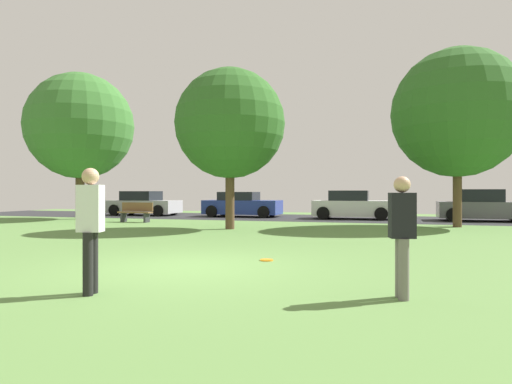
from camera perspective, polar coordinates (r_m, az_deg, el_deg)
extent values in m
plane|color=#5B8442|center=(8.70, -8.65, -9.31)|extent=(44.00, 44.00, 0.00)
cube|color=#28282B|center=(24.07, 8.01, -3.28)|extent=(44.00, 6.40, 0.01)
cylinder|color=brown|center=(24.70, -21.34, 0.43)|extent=(0.44, 0.44, 3.13)
sphere|color=#38702D|center=(24.92, -21.34, 7.77)|extent=(5.38, 5.38, 5.38)
cylinder|color=brown|center=(16.96, -3.31, -0.02)|extent=(0.34, 0.34, 2.77)
sphere|color=#2D6023|center=(17.15, -3.31, 8.64)|extent=(4.13, 4.13, 4.13)
cylinder|color=brown|center=(19.55, 24.08, 0.08)|extent=(0.34, 0.34, 2.83)
sphere|color=#2D6023|center=(19.80, 24.09, 9.12)|extent=(5.10, 5.10, 5.10)
cylinder|color=slate|center=(6.26, 18.15, -9.28)|extent=(0.14, 0.14, 0.80)
cylinder|color=slate|center=(6.42, 17.78, -9.06)|extent=(0.14, 0.14, 0.80)
cube|color=black|center=(6.27, 17.96, -2.83)|extent=(0.36, 0.29, 0.60)
sphere|color=tan|center=(6.26, 17.97, 0.91)|extent=(0.22, 0.22, 0.22)
cylinder|color=black|center=(6.76, -19.90, -8.33)|extent=(0.14, 0.14, 0.86)
cylinder|color=black|center=(6.62, -20.45, -8.52)|extent=(0.14, 0.14, 0.86)
cube|color=silver|center=(6.62, -20.18, -1.95)|extent=(0.36, 0.29, 0.65)
sphere|color=tan|center=(6.62, -20.18, 1.86)|extent=(0.23, 0.23, 0.23)
cylinder|color=orange|center=(9.33, 1.35, -8.58)|extent=(0.27, 0.27, 0.03)
cube|color=#B7B7BC|center=(27.56, -13.91, -1.78)|extent=(4.10, 1.86, 0.73)
cube|color=black|center=(27.65, -14.28, -0.46)|extent=(1.97, 1.63, 0.54)
cylinder|color=black|center=(27.68, -10.37, -2.18)|extent=(0.64, 0.22, 0.64)
cylinder|color=black|center=(26.04, -12.25, -2.32)|extent=(0.64, 0.22, 0.64)
cylinder|color=black|center=(29.10, -15.41, -2.07)|extent=(0.64, 0.22, 0.64)
cylinder|color=black|center=(27.55, -17.47, -2.19)|extent=(0.64, 0.22, 0.64)
cube|color=#233893|center=(25.16, -1.72, -1.92)|extent=(4.23, 1.78, 0.77)
cube|color=black|center=(25.22, -2.18, -0.51)|extent=(2.03, 1.57, 0.46)
cylinder|color=black|center=(25.60, 2.06, -2.36)|extent=(0.64, 0.22, 0.64)
cylinder|color=black|center=(23.88, 0.97, -2.54)|extent=(0.64, 0.22, 0.64)
cylinder|color=black|center=(26.51, -4.14, -2.28)|extent=(0.64, 0.22, 0.64)
cylinder|color=black|center=(24.86, -5.62, -2.44)|extent=(0.64, 0.22, 0.64)
cube|color=white|center=(23.63, 12.16, -2.02)|extent=(4.02, 1.74, 0.79)
cube|color=black|center=(23.63, 11.68, -0.44)|extent=(1.93, 1.53, 0.51)
cylinder|color=black|center=(24.44, 15.62, -2.48)|extent=(0.64, 0.22, 0.64)
cylinder|color=black|center=(22.70, 15.52, -2.68)|extent=(0.64, 0.22, 0.64)
cylinder|color=black|center=(24.66, 9.07, -2.46)|extent=(0.64, 0.22, 0.64)
cylinder|color=black|center=(22.94, 8.48, -2.65)|extent=(0.64, 0.22, 0.64)
cube|color=slate|center=(24.03, 26.80, -2.02)|extent=(4.07, 1.81, 0.77)
cube|color=black|center=(23.98, 26.32, -0.40)|extent=(1.96, 1.59, 0.59)
cylinder|color=black|center=(25.20, 29.64, -2.41)|extent=(0.64, 0.22, 0.64)
cylinder|color=black|center=(24.73, 23.18, -2.46)|extent=(0.64, 0.22, 0.64)
cylinder|color=black|center=(22.93, 23.68, -2.66)|extent=(0.64, 0.22, 0.64)
cube|color=brown|center=(21.41, -15.02, -2.50)|extent=(1.60, 0.44, 0.06)
cube|color=brown|center=(21.57, -14.74, -1.82)|extent=(1.60, 0.06, 0.40)
cube|color=#333338|center=(21.11, -13.64, -3.15)|extent=(0.10, 0.40, 0.45)
cube|color=#333338|center=(21.74, -16.37, -3.05)|extent=(0.10, 0.40, 0.45)
cylinder|color=#2D2D33|center=(20.12, 24.04, 2.46)|extent=(0.14, 0.14, 4.50)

